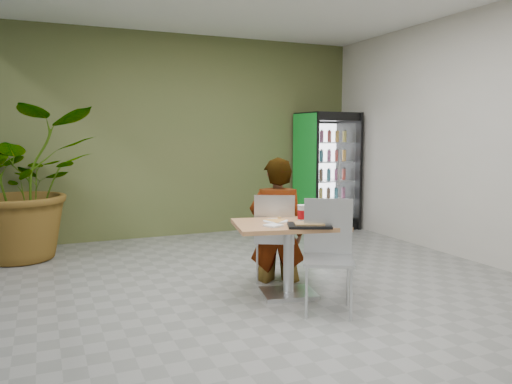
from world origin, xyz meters
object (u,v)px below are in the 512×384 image
chair_far (275,231)px  potted_plant (23,183)px  cafeteria_tray (309,225)px  soda_cup (302,214)px  chair_near (328,245)px  dining_table (289,244)px  beverage_fridge (327,171)px  seated_woman (277,233)px

chair_far → potted_plant: (-2.55, 2.26, 0.42)m
chair_far → cafeteria_tray: 0.77m
soda_cup → cafeteria_tray: 0.28m
potted_plant → chair_near: bearing=-50.5°
soda_cup → dining_table: bearing=175.0°
chair_near → beverage_fridge: beverage_fridge is taller
dining_table → soda_cup: (0.14, -0.01, 0.30)m
beverage_fridge → soda_cup: bearing=-130.3°
chair_near → potted_plant: potted_plant is taller
seated_woman → chair_near: bearing=120.6°
dining_table → chair_near: 0.51m
chair_near → cafeteria_tray: bearing=143.4°
dining_table → seated_woman: 0.53m
soda_cup → beverage_fridge: size_ratio=0.09×
dining_table → chair_near: chair_near is taller
dining_table → chair_far: 0.48m
seated_woman → chair_far: bearing=68.5°
chair_near → seated_woman: (-0.05, 0.99, -0.06)m
chair_near → soda_cup: chair_near is taller
potted_plant → seated_woman: bearing=-40.5°
seated_woman → soda_cup: (0.02, -0.53, 0.29)m
chair_far → dining_table: bearing=109.2°
seated_woman → beverage_fridge: size_ratio=0.84×
chair_near → soda_cup: size_ratio=5.92×
soda_cup → beverage_fridge: beverage_fridge is taller
soda_cup → potted_plant: 3.80m
dining_table → cafeteria_tray: size_ratio=2.93×
chair_near → soda_cup: 0.52m
chair_near → soda_cup: bearing=122.8°
seated_woman → beverage_fridge: beverage_fridge is taller
seated_woman → cafeteria_tray: seated_woman is taller
chair_far → potted_plant: potted_plant is taller
dining_table → potted_plant: bearing=132.2°
dining_table → seated_woman: bearing=77.1°
chair_far → beverage_fridge: 3.38m
beverage_fridge → potted_plant: 4.75m
seated_woman → potted_plant: potted_plant is taller
dining_table → cafeteria_tray: (0.08, -0.27, 0.22)m
dining_table → soda_cup: size_ratio=6.92×
dining_table → cafeteria_tray: bearing=-73.5°
dining_table → seated_woman: seated_woman is taller
chair_near → potted_plant: (-2.65, 3.21, 0.39)m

